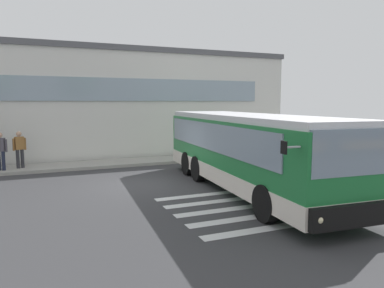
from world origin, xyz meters
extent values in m
cube|color=#353538|center=(0.00, 0.00, -0.01)|extent=(80.00, 90.00, 0.02)
cube|color=silver|center=(2.00, -6.00, 0.00)|extent=(4.40, 0.36, 0.01)
cube|color=silver|center=(2.00, -5.10, 0.00)|extent=(4.40, 0.36, 0.01)
cube|color=silver|center=(2.00, -4.20, 0.00)|extent=(4.40, 0.36, 0.01)
cube|color=silver|center=(2.00, -3.30, 0.00)|extent=(4.40, 0.36, 0.01)
cube|color=silver|center=(2.00, -2.40, 0.00)|extent=(4.40, 0.36, 0.01)
cube|color=silver|center=(0.00, 12.00, 2.92)|extent=(21.54, 12.00, 5.84)
cube|color=#56565B|center=(0.00, 12.00, 5.99)|extent=(21.74, 12.20, 0.30)
cube|color=#8C9EAD|center=(1.00, 5.96, 3.80)|extent=(15.54, 0.10, 1.20)
cube|color=#9E9B93|center=(0.00, 4.80, 0.07)|extent=(25.54, 2.00, 0.15)
cube|color=#1E7238|center=(3.25, -2.32, 1.42)|extent=(3.26, 10.41, 2.15)
cube|color=silver|center=(3.25, -2.32, 0.62)|extent=(3.30, 10.45, 0.55)
cube|color=silver|center=(3.25, -2.32, 2.60)|extent=(3.15, 10.20, 0.20)
cube|color=gray|center=(2.89, -7.39, 2.02)|extent=(2.35, 0.28, 1.05)
cube|color=gray|center=(4.56, -2.11, 1.92)|extent=(0.67, 9.04, 0.95)
cube|color=gray|center=(1.98, -1.93, 1.92)|extent=(0.67, 9.04, 0.95)
cube|color=black|center=(2.89, -7.39, 2.38)|extent=(2.15, 0.25, 0.28)
cube|color=black|center=(2.88, -7.52, 0.63)|extent=(2.46, 0.37, 0.52)
sphere|color=beige|center=(1.86, -7.49, 0.65)|extent=(0.18, 0.18, 0.18)
cylinder|color=#B7B7BF|center=(1.41, -7.08, 2.17)|extent=(0.40, 0.08, 0.05)
cube|color=black|center=(1.22, -7.07, 2.17)|extent=(0.05, 0.20, 0.28)
cylinder|color=black|center=(4.19, -5.72, 0.50)|extent=(0.37, 1.02, 1.00)
cylinder|color=black|center=(1.84, -5.56, 0.50)|extent=(0.37, 1.02, 1.00)
cylinder|color=black|center=(4.55, -0.48, 0.50)|extent=(0.37, 1.02, 1.00)
cylinder|color=black|center=(2.21, -0.32, 0.50)|extent=(0.37, 1.02, 1.00)
cylinder|color=black|center=(4.65, 0.82, 0.50)|extent=(0.37, 1.02, 1.00)
cylinder|color=black|center=(2.30, 0.98, 0.50)|extent=(0.37, 1.02, 1.00)
cylinder|color=#1E2338|center=(-5.07, 4.35, 0.57)|extent=(0.15, 0.15, 0.85)
cube|color=#4C4751|center=(-5.16, 4.38, 1.29)|extent=(0.43, 0.33, 0.58)
sphere|color=tan|center=(-5.16, 4.38, 1.71)|extent=(0.23, 0.23, 0.23)
cylinder|color=#4C4751|center=(-4.93, 4.30, 1.24)|extent=(0.09, 0.09, 0.55)
cylinder|color=#2D2D33|center=(-4.33, 4.75, 0.57)|extent=(0.15, 0.15, 0.85)
cylinder|color=#2D2D33|center=(-4.52, 4.68, 0.57)|extent=(0.15, 0.15, 0.85)
cube|color=#996633|center=(-4.42, 4.71, 1.29)|extent=(0.43, 0.35, 0.58)
sphere|color=tan|center=(-4.42, 4.71, 1.71)|extent=(0.23, 0.23, 0.23)
cylinder|color=#996633|center=(-4.19, 4.81, 1.24)|extent=(0.09, 0.09, 0.55)
cylinder|color=#996633|center=(-4.66, 4.62, 1.24)|extent=(0.09, 0.09, 0.55)
cube|color=navy|center=(-4.49, 4.87, 1.27)|extent=(0.35, 0.28, 0.44)
camera|label=1|loc=(-3.48, -13.26, 3.12)|focal=33.75mm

